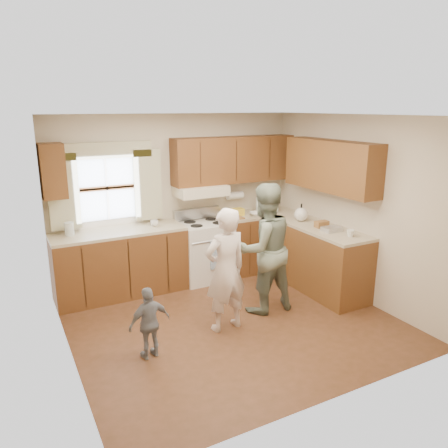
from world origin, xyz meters
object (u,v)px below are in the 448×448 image
stove (204,250)px  woman_left (226,270)px  child (150,323)px  woman_right (264,249)px

stove → woman_left: 1.64m
stove → child: 2.26m
woman_left → stove: bearing=-110.9°
woman_right → child: size_ratio=2.12×
stove → woman_right: size_ratio=0.63×
stove → child: size_ratio=1.35×
woman_right → stove: bearing=-80.5°
woman_left → child: (-1.00, -0.18, -0.35)m
woman_right → child: bearing=13.8°
woman_right → child: (-1.67, -0.40, -0.45)m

